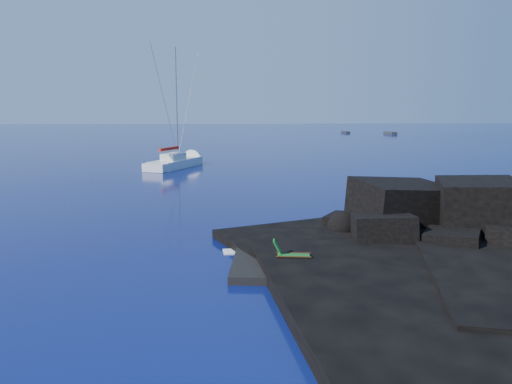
% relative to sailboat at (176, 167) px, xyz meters
% --- Properties ---
extents(ground, '(400.00, 400.00, 0.00)m').
position_rel_sailboat_xyz_m(ground, '(6.22, -39.14, 0.00)').
color(ground, '#03043A').
rests_on(ground, ground).
extents(headland, '(24.00, 24.00, 3.60)m').
position_rel_sailboat_xyz_m(headland, '(19.22, -36.14, 0.00)').
color(headland, black).
rests_on(headland, ground).
extents(beach, '(9.08, 6.86, 0.70)m').
position_rel_sailboat_xyz_m(beach, '(10.72, -38.64, 0.00)').
color(beach, black).
rests_on(beach, ground).
extents(surf_foam, '(10.00, 8.00, 0.06)m').
position_rel_sailboat_xyz_m(surf_foam, '(11.22, -34.14, 0.00)').
color(surf_foam, white).
rests_on(surf_foam, ground).
extents(sailboat, '(8.06, 13.75, 14.39)m').
position_rel_sailboat_xyz_m(sailboat, '(0.00, 0.00, 0.00)').
color(sailboat, white).
rests_on(sailboat, ground).
extents(deck_chair, '(1.70, 0.89, 1.12)m').
position_rel_sailboat_xyz_m(deck_chair, '(9.14, -39.33, 0.91)').
color(deck_chair, '#186E26').
rests_on(deck_chair, beach).
extents(towel, '(1.90, 0.93, 0.05)m').
position_rel_sailboat_xyz_m(towel, '(12.79, -39.20, 0.37)').
color(towel, white).
rests_on(towel, beach).
extents(sunbather, '(1.60, 0.42, 0.21)m').
position_rel_sailboat_xyz_m(sunbather, '(12.79, -39.20, 0.51)').
color(sunbather, '#AD6F5B').
rests_on(sunbather, towel).
extents(marker_cone, '(0.36, 0.36, 0.51)m').
position_rel_sailboat_xyz_m(marker_cone, '(8.50, -39.31, 0.61)').
color(marker_cone, orange).
rests_on(marker_cone, beach).
extents(distant_boat_a, '(1.75, 4.11, 0.53)m').
position_rel_sailboat_xyz_m(distant_boat_a, '(39.73, 78.87, 0.00)').
color(distant_boat_a, '#26262B').
rests_on(distant_boat_a, ground).
extents(distant_boat_b, '(2.28, 5.28, 0.68)m').
position_rel_sailboat_xyz_m(distant_boat_b, '(50.44, 72.41, 0.00)').
color(distant_boat_b, '#2A2B2F').
rests_on(distant_boat_b, ground).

